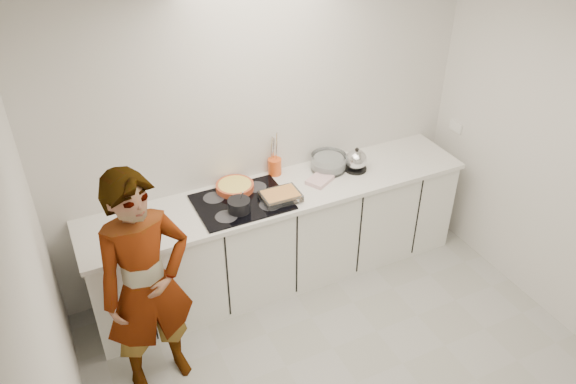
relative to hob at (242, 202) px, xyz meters
name	(u,v)px	position (x,y,z in m)	size (l,w,h in m)	color
floor	(357,383)	(0.35, -1.26, -0.92)	(3.60, 3.20, 0.00)	#AFAEAA
ceiling	(394,26)	(0.35, -1.26, 1.68)	(3.60, 3.20, 0.00)	white
wall_back	(264,131)	(0.35, 0.34, 0.38)	(3.60, 0.00, 2.60)	silver
wall_left	(55,344)	(-1.45, -1.26, 0.38)	(0.00, 3.20, 2.60)	silver
base_cabinets	(282,237)	(0.35, 0.02, -0.48)	(3.20, 0.58, 0.87)	white
countertop	(281,193)	(0.35, 0.02, -0.03)	(3.24, 0.64, 0.04)	white
hob	(242,202)	(0.00, 0.00, 0.00)	(0.72, 0.54, 0.01)	black
tart_dish	(235,186)	(0.01, 0.18, 0.03)	(0.37, 0.37, 0.05)	#C64D29
saucepan	(239,205)	(-0.06, -0.11, 0.06)	(0.22, 0.22, 0.16)	black
baking_dish	(281,196)	(0.28, -0.11, 0.04)	(0.31, 0.23, 0.06)	silver
mixing_bowl	(329,163)	(0.86, 0.15, 0.06)	(0.32, 0.32, 0.14)	silver
tea_towel	(320,180)	(0.69, 0.00, 0.01)	(0.21, 0.16, 0.04)	white
kettle	(356,161)	(1.06, 0.04, 0.08)	(0.19, 0.19, 0.22)	black
utensil_crock	(275,167)	(0.41, 0.28, 0.06)	(0.11, 0.11, 0.14)	#F35A1D
cook	(147,286)	(-0.89, -0.57, -0.05)	(0.63, 0.41, 1.73)	white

